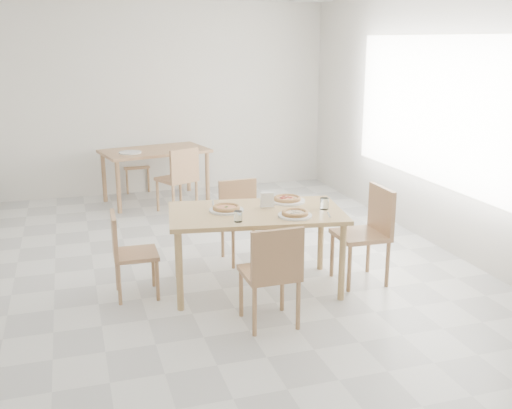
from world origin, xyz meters
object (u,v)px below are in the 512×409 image
object	(u,v)px
plate_margherita	(226,210)
napkin_holder	(267,200)
tumbler_a	(238,216)
chair_back_n	(134,161)
plate_mushroom	(295,216)
pizza_pepperoni	(287,198)
chair_back_s	(180,175)
chair_east	(369,228)
chair_west	(127,249)
chair_south	(273,269)
tumbler_b	(324,204)
second_table	(155,156)
plate_pepperoni	(287,201)
pizza_margherita	(226,208)
chair_north	(241,214)
plate_empty	(130,152)
main_table	(256,219)
pizza_mushroom	(295,213)

from	to	relation	value
plate_margherita	napkin_holder	xyz separation A→B (m)	(0.39, -0.01, 0.06)
tumbler_a	chair_back_n	size ratio (longest dim) A/B	0.12
tumbler_a	plate_mushroom	bearing A→B (deg)	-0.25
pizza_pepperoni	chair_back_s	bearing A→B (deg)	103.21
pizza_pepperoni	tumbler_a	bearing A→B (deg)	-142.40
chair_east	plate_mushroom	bearing A→B (deg)	-80.58
chair_west	napkin_holder	size ratio (longest dim) A/B	5.36
chair_south	chair_back_s	xyz separation A→B (m)	(-0.09, 3.51, 0.01)
tumbler_b	chair_back_n	bearing A→B (deg)	106.27
second_table	plate_pepperoni	bearing A→B (deg)	-87.82
plate_mushroom	tumbler_a	size ratio (longest dim) A/B	3.20
chair_west	pizza_margherita	world-z (taller)	pizza_margherita
pizza_margherita	second_table	world-z (taller)	pizza_margherita
plate_pepperoni	plate_mushroom	bearing A→B (deg)	-102.62
chair_east	plate_mushroom	world-z (taller)	chair_east
plate_margherita	napkin_holder	bearing A→B (deg)	-0.93
plate_pepperoni	chair_south	bearing A→B (deg)	-116.10
chair_west	chair_east	size ratio (longest dim) A/B	0.85
chair_west	plate_margherita	bearing A→B (deg)	-93.99
tumbler_a	chair_north	bearing A→B (deg)	72.68
plate_pepperoni	chair_north	bearing A→B (deg)	116.18
chair_north	chair_east	xyz separation A→B (m)	(0.98, -0.95, 0.05)
chair_south	plate_empty	xyz separation A→B (m)	(-0.67, 4.04, 0.26)
chair_south	second_table	distance (m)	4.22
napkin_holder	plate_empty	distance (m)	3.30
plate_margherita	chair_back_s	size ratio (longest dim) A/B	0.35
plate_mushroom	tumbler_b	xyz separation A→B (m)	(0.34, 0.14, 0.04)
chair_west	tumbler_a	xyz separation A→B (m)	(0.91, -0.43, 0.34)
chair_north	main_table	bearing A→B (deg)	-99.59
chair_south	chair_back_n	size ratio (longest dim) A/B	1.13
chair_north	chair_back_n	bearing A→B (deg)	99.14
napkin_holder	chair_back_s	distance (m)	2.68
plate_pepperoni	tumbler_b	bearing A→B (deg)	-56.01
chair_west	tumbler_a	distance (m)	1.06
main_table	chair_east	xyz separation A→B (m)	(1.08, -0.15, -0.14)
plate_mushroom	tumbler_b	distance (m)	0.37
plate_margherita	chair_back_n	bearing A→B (deg)	95.43
chair_north	second_table	xyz separation A→B (m)	(-0.52, 2.60, 0.18)
chair_east	plate_mushroom	xyz separation A→B (m)	(-0.80, -0.12, 0.22)
pizza_pepperoni	tumbler_b	bearing A→B (deg)	-56.01
second_table	chair_back_n	world-z (taller)	chair_back_n
chair_east	plate_pepperoni	xyz separation A→B (m)	(-0.69, 0.36, 0.22)
chair_north	plate_mushroom	bearing A→B (deg)	-83.53
chair_south	pizza_margherita	distance (m)	0.93
chair_south	chair_west	distance (m)	1.42
tumbler_b	plate_empty	world-z (taller)	tumbler_b
chair_south	pizza_mushroom	distance (m)	0.71
tumbler_b	pizza_mushroom	bearing A→B (deg)	-157.78
chair_south	pizza_pepperoni	size ratio (longest dim) A/B	2.96
pizza_pepperoni	tumbler_a	xyz separation A→B (m)	(-0.63, -0.48, 0.01)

